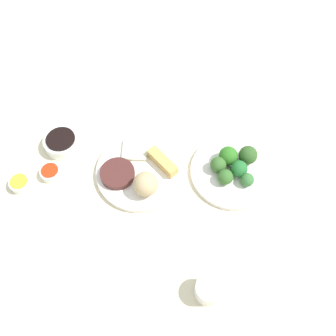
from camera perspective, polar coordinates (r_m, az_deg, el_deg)
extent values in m
cube|color=beige|center=(1.08, -4.21, -2.64)|extent=(2.20, 2.20, 0.02)
cylinder|color=white|center=(1.08, -4.15, -0.51)|extent=(0.25, 0.25, 0.02)
sphere|color=tan|center=(1.01, -3.40, -2.43)|extent=(0.07, 0.07, 0.07)
cube|color=tan|center=(1.07, -0.82, 0.94)|extent=(0.10, 0.08, 0.03)
cube|color=beige|center=(1.10, -5.02, 2.67)|extent=(0.09, 0.08, 0.01)
cylinder|color=#4B2421|center=(1.06, -7.63, -0.90)|extent=(0.10, 0.10, 0.02)
cylinder|color=white|center=(1.09, 9.64, -0.57)|extent=(0.24, 0.24, 0.01)
sphere|color=#346528|center=(1.05, 8.62, -1.34)|extent=(0.04, 0.04, 0.04)
sphere|color=#2F7220|center=(1.08, 9.05, 1.81)|extent=(0.05, 0.05, 0.05)
sphere|color=#246A2E|center=(1.07, 10.64, -0.09)|extent=(0.05, 0.05, 0.05)
sphere|color=#315724|center=(1.09, 11.95, 1.92)|extent=(0.05, 0.05, 0.05)
sphere|color=#376429|center=(1.06, 7.57, 0.50)|extent=(0.05, 0.05, 0.05)
sphere|color=#376F35|center=(1.06, 11.83, -1.74)|extent=(0.04, 0.04, 0.04)
cylinder|color=white|center=(1.16, -15.66, 3.69)|extent=(0.10, 0.10, 0.03)
cylinder|color=black|center=(1.15, -15.89, 4.23)|extent=(0.08, 0.08, 0.00)
cylinder|color=white|center=(1.13, -21.34, -2.19)|extent=(0.06, 0.06, 0.02)
cylinder|color=gold|center=(1.12, -21.56, -1.85)|extent=(0.05, 0.05, 0.00)
cylinder|color=white|center=(1.12, -17.21, -0.67)|extent=(0.06, 0.06, 0.02)
cylinder|color=red|center=(1.11, -17.39, -0.32)|extent=(0.05, 0.05, 0.00)
cylinder|color=white|center=(0.94, 6.14, -17.78)|extent=(0.07, 0.07, 0.06)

